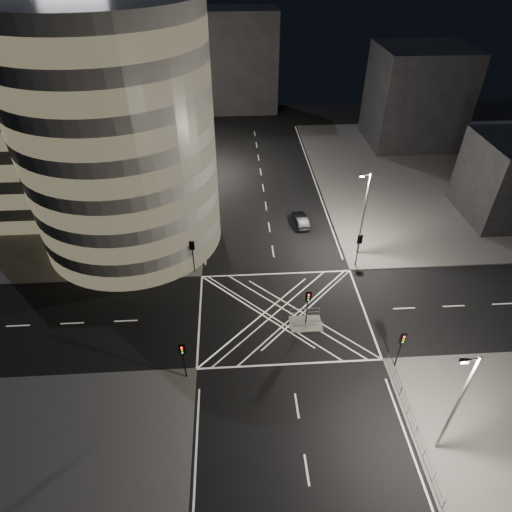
{
  "coord_description": "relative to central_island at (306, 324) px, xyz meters",
  "views": [
    {
      "loc": [
        -4.39,
        -28.94,
        29.85
      ],
      "look_at": [
        -2.25,
        5.41,
        3.0
      ],
      "focal_mm": 30.0,
      "sensor_mm": 36.0,
      "label": 1
    }
  ],
  "objects": [
    {
      "name": "railing_island_south",
      "position": [
        0.0,
        -0.9,
        0.62
      ],
      "size": [
        2.8,
        0.06,
        1.1
      ],
      "primitive_type": "cube",
      "color": "slate",
      "rests_on": "central_island"
    },
    {
      "name": "tree_c",
      "position": [
        -12.5,
        22.5,
        5.08
      ],
      "size": [
        4.77,
        4.77,
        7.76
      ],
      "color": "black",
      "rests_on": "sidewalk_far_left"
    },
    {
      "name": "sidewalk_far_right",
      "position": [
        27.0,
        28.5,
        0.0
      ],
      "size": [
        42.0,
        42.0,
        0.15
      ],
      "primitive_type": "cube",
      "color": "#565350",
      "rests_on": "ground"
    },
    {
      "name": "sedan",
      "position": [
        1.95,
        16.81,
        0.6
      ],
      "size": [
        1.83,
        4.2,
        1.34
      ],
      "primitive_type": "imported",
      "rotation": [
        0.0,
        0.0,
        3.25
      ],
      "color": "black",
      "rests_on": "ground"
    },
    {
      "name": "street_lamp_left_near",
      "position": [
        -11.44,
        13.5,
        5.47
      ],
      "size": [
        1.25,
        0.25,
        10.0
      ],
      "color": "slate",
      "rests_on": "sidewalk_far_left"
    },
    {
      "name": "tree_a",
      "position": [
        -12.5,
        10.5,
        4.17
      ],
      "size": [
        4.06,
        4.06,
        6.44
      ],
      "color": "black",
      "rests_on": "sidewalk_far_left"
    },
    {
      "name": "tree_b",
      "position": [
        -12.5,
        16.5,
        4.79
      ],
      "size": [
        5.15,
        5.15,
        7.68
      ],
      "color": "black",
      "rests_on": "sidewalk_far_left"
    },
    {
      "name": "office_tower_curved",
      "position": [
        -22.74,
        20.24,
        12.58
      ],
      "size": [
        30.0,
        29.0,
        27.2
      ],
      "color": "gray",
      "rests_on": "sidewalk_far_left"
    },
    {
      "name": "railing_island_north",
      "position": [
        0.0,
        0.9,
        0.62
      ],
      "size": [
        2.8,
        0.06,
        1.1
      ],
      "primitive_type": "cube",
      "color": "slate",
      "rests_on": "central_island"
    },
    {
      "name": "sidewalk_far_left",
      "position": [
        -31.0,
        28.5,
        0.0
      ],
      "size": [
        42.0,
        42.0,
        0.15
      ],
      "primitive_type": "cube",
      "color": "#565350",
      "rests_on": "ground"
    },
    {
      "name": "traffic_signal_nl",
      "position": [
        -10.8,
        -5.3,
        2.84
      ],
      "size": [
        0.55,
        0.22,
        4.0
      ],
      "color": "black",
      "rests_on": "sidewalk_near_left"
    },
    {
      "name": "street_lamp_right_near",
      "position": [
        7.44,
        -12.5,
        5.47
      ],
      "size": [
        1.25,
        0.25,
        10.0
      ],
      "color": "slate",
      "rests_on": "sidewalk_near_right"
    },
    {
      "name": "office_block_rear",
      "position": [
        -24.0,
        43.5,
        11.07
      ],
      "size": [
        24.0,
        16.0,
        22.0
      ],
      "primitive_type": "cube",
      "color": "gray",
      "rests_on": "sidewalk_far_left"
    },
    {
      "name": "traffic_signal_fr",
      "position": [
        6.8,
        8.3,
        2.84
      ],
      "size": [
        0.55,
        0.22,
        4.0
      ],
      "color": "black",
      "rests_on": "sidewalk_far_right"
    },
    {
      "name": "street_lamp_left_far",
      "position": [
        -11.44,
        31.5,
        5.47
      ],
      "size": [
        1.25,
        0.25,
        10.0
      ],
      "color": "slate",
      "rests_on": "sidewalk_far_left"
    },
    {
      "name": "traffic_signal_nr",
      "position": [
        6.8,
        -5.3,
        2.84
      ],
      "size": [
        0.55,
        0.22,
        4.0
      ],
      "color": "black",
      "rests_on": "sidewalk_near_right"
    },
    {
      "name": "tree_d",
      "position": [
        -12.5,
        28.5,
        5.51
      ],
      "size": [
        5.04,
        5.04,
        8.34
      ],
      "color": "black",
      "rests_on": "sidewalk_far_left"
    },
    {
      "name": "building_right_far",
      "position": [
        24.0,
        41.5,
        7.58
      ],
      "size": [
        14.0,
        12.0,
        15.0
      ],
      "primitive_type": "cube",
      "color": "black",
      "rests_on": "sidewalk_far_right"
    },
    {
      "name": "central_island",
      "position": [
        0.0,
        0.0,
        0.0
      ],
      "size": [
        3.0,
        2.0,
        0.15
      ],
      "primitive_type": "cube",
      "color": "slate",
      "rests_on": "ground"
    },
    {
      "name": "traffic_signal_fl",
      "position": [
        -10.8,
        8.3,
        2.84
      ],
      "size": [
        0.55,
        0.22,
        4.0
      ],
      "color": "black",
      "rests_on": "sidewalk_far_left"
    },
    {
      "name": "tree_e",
      "position": [
        -12.5,
        34.5,
        3.96
      ],
      "size": [
        3.55,
        3.55,
        5.94
      ],
      "color": "black",
      "rests_on": "sidewalk_far_left"
    },
    {
      "name": "railing_near_right",
      "position": [
        6.3,
        -10.65,
        0.62
      ],
      "size": [
        0.06,
        11.7,
        1.1
      ],
      "primitive_type": "cube",
      "color": "slate",
      "rests_on": "sidewalk_near_right"
    },
    {
      "name": "building_far_end",
      "position": [
        -6.0,
        59.5,
        8.93
      ],
      "size": [
        18.0,
        8.0,
        18.0
      ],
      "primitive_type": "cube",
      "color": "black",
      "rests_on": "ground"
    },
    {
      "name": "ground",
      "position": [
        -2.0,
        1.5,
        -0.07
      ],
      "size": [
        120.0,
        120.0,
        0.0
      ],
      "primitive_type": "plane",
      "color": "black",
      "rests_on": "ground"
    },
    {
      "name": "traffic_signal_island",
      "position": [
        0.0,
        0.0,
        2.84
      ],
      "size": [
        0.55,
        0.22,
        4.0
      ],
      "color": "black",
      "rests_on": "central_island"
    },
    {
      "name": "street_lamp_right_far",
      "position": [
        7.44,
        10.5,
        5.47
      ],
      "size": [
        1.25,
        0.25,
        10.0
      ],
      "color": "slate",
      "rests_on": "sidewalk_far_right"
    }
  ]
}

